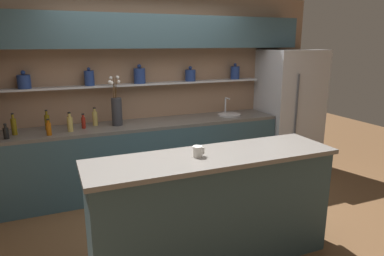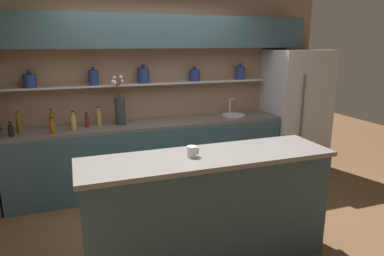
{
  "view_description": "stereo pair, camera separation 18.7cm",
  "coord_description": "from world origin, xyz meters",
  "views": [
    {
      "loc": [
        -1.24,
        -3.06,
        1.95
      ],
      "look_at": [
        0.17,
        0.34,
        1.03
      ],
      "focal_mm": 32.0,
      "sensor_mm": 36.0,
      "label": 1
    },
    {
      "loc": [
        -1.07,
        -3.13,
        1.95
      ],
      "look_at": [
        0.17,
        0.34,
        1.03
      ],
      "focal_mm": 32.0,
      "sensor_mm": 36.0,
      "label": 2
    }
  ],
  "objects": [
    {
      "name": "bottle_sauce_3",
      "position": [
        -0.9,
        1.25,
        1.0
      ],
      "size": [
        0.05,
        0.05,
        0.18
      ],
      "color": "maroon",
      "rests_on": "back_counter_unit"
    },
    {
      "name": "island_counter",
      "position": [
        0.0,
        -0.56,
        0.51
      ],
      "size": [
        2.2,
        0.61,
        1.02
      ],
      "color": "#334C56",
      "rests_on": "ground_plane"
    },
    {
      "name": "bottle_sauce_0",
      "position": [
        -1.3,
        1.06,
        1.0
      ],
      "size": [
        0.06,
        0.06,
        0.19
      ],
      "color": "#9E4C0A",
      "rests_on": "back_counter_unit"
    },
    {
      "name": "bottle_sauce_7",
      "position": [
        -1.74,
        1.08,
        0.99
      ],
      "size": [
        0.06,
        0.06,
        0.17
      ],
      "color": "black",
      "rests_on": "back_counter_unit"
    },
    {
      "name": "bottle_oil_1",
      "position": [
        -1.31,
        1.33,
        1.02
      ],
      "size": [
        0.06,
        0.06,
        0.25
      ],
      "color": "brown",
      "rests_on": "back_counter_unit"
    },
    {
      "name": "back_wall_unit",
      "position": [
        -0.0,
        1.53,
        1.55
      ],
      "size": [
        5.2,
        0.44,
        2.6
      ],
      "color": "#937056",
      "rests_on": "ground_plane"
    },
    {
      "name": "bottle_spirit_2",
      "position": [
        -0.75,
        1.36,
        1.02
      ],
      "size": [
        0.06,
        0.06,
        0.23
      ],
      "color": "tan",
      "rests_on": "back_counter_unit"
    },
    {
      "name": "bottle_spirit_6",
      "position": [
        -1.06,
        1.15,
        1.02
      ],
      "size": [
        0.07,
        0.07,
        0.23
      ],
      "color": "tan",
      "rests_on": "back_counter_unit"
    },
    {
      "name": "refrigerator",
      "position": [
        2.17,
        1.2,
        0.93
      ],
      "size": [
        0.86,
        0.73,
        1.85
      ],
      "color": "#B7B7BC",
      "rests_on": "ground_plane"
    },
    {
      "name": "bottle_sauce_4",
      "position": [
        -1.05,
        1.4,
        0.99
      ],
      "size": [
        0.05,
        0.05,
        0.18
      ],
      "color": "#9E4C0A",
      "rests_on": "back_counter_unit"
    },
    {
      "name": "ground_plane",
      "position": [
        0.0,
        0.0,
        0.0
      ],
      "size": [
        12.0,
        12.0,
        0.0
      ],
      "primitive_type": "plane",
      "color": "brown"
    },
    {
      "name": "back_counter_unit",
      "position": [
        -0.09,
        1.24,
        0.46
      ],
      "size": [
        3.62,
        0.62,
        0.92
      ],
      "color": "#334C56",
      "rests_on": "ground_plane"
    },
    {
      "name": "coffee_mug",
      "position": [
        -0.15,
        -0.56,
        1.07
      ],
      "size": [
        0.1,
        0.08,
        0.09
      ],
      "color": "silver",
      "rests_on": "island_counter"
    },
    {
      "name": "bottle_oil_5",
      "position": [
        -1.67,
        1.23,
        1.02
      ],
      "size": [
        0.06,
        0.06,
        0.25
      ],
      "color": "brown",
      "rests_on": "back_counter_unit"
    },
    {
      "name": "sink_fixture",
      "position": [
        1.14,
        1.25,
        0.94
      ],
      "size": [
        0.33,
        0.33,
        0.25
      ],
      "color": "#B7B7BC",
      "rests_on": "back_counter_unit"
    },
    {
      "name": "flower_vase",
      "position": [
        -0.49,
        1.25,
        1.13
      ],
      "size": [
        0.16,
        0.15,
        0.63
      ],
      "color": "#2D2D33",
      "rests_on": "back_counter_unit"
    }
  ]
}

